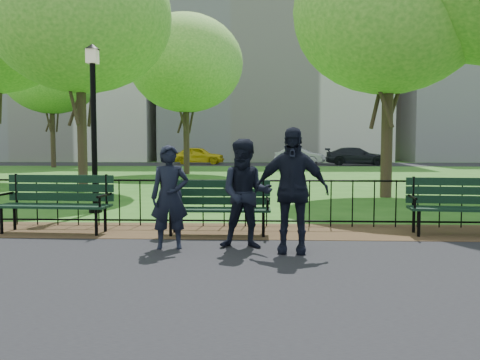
{
  "coord_description": "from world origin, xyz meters",
  "views": [
    {
      "loc": [
        0.46,
        -6.73,
        1.5
      ],
      "look_at": [
        0.12,
        1.5,
        0.93
      ],
      "focal_mm": 35.0,
      "sensor_mm": 36.0,
      "label": 1
    }
  ],
  "objects_px": {
    "park_bench_main": "(199,199)",
    "tree_far_c": "(186,64)",
    "tree_far_w": "(51,72)",
    "sedan_silver": "(300,156)",
    "lamppost": "(94,122)",
    "person_mid": "(246,194)",
    "sedan_dark": "(356,156)",
    "park_bench_left_a": "(57,197)",
    "person_left": "(170,197)",
    "taxi": "(199,155)",
    "park_bench_right_a": "(465,200)",
    "person_right": "(291,190)",
    "tree_near_w": "(79,14)",
    "tree_near_e": "(390,12)"
  },
  "relations": [
    {
      "from": "park_bench_main",
      "to": "tree_far_c",
      "type": "height_order",
      "value": "tree_far_c"
    },
    {
      "from": "tree_far_w",
      "to": "sedan_silver",
      "type": "bearing_deg",
      "value": 21.28
    },
    {
      "from": "lamppost",
      "to": "person_mid",
      "type": "distance_m",
      "value": 5.33
    },
    {
      "from": "park_bench_main",
      "to": "sedan_dark",
      "type": "xyz_separation_m",
      "value": [
        9.14,
        31.61,
        0.13
      ]
    },
    {
      "from": "park_bench_left_a",
      "to": "lamppost",
      "type": "distance_m",
      "value": 2.94
    },
    {
      "from": "park_bench_left_a",
      "to": "lamppost",
      "type": "bearing_deg",
      "value": 98.3
    },
    {
      "from": "person_left",
      "to": "sedan_silver",
      "type": "height_order",
      "value": "person_left"
    },
    {
      "from": "tree_far_w",
      "to": "person_left",
      "type": "distance_m",
      "value": 31.81
    },
    {
      "from": "park_bench_left_a",
      "to": "taxi",
      "type": "bearing_deg",
      "value": 96.5
    },
    {
      "from": "park_bench_right_a",
      "to": "taxi",
      "type": "bearing_deg",
      "value": 110.57
    },
    {
      "from": "park_bench_right_a",
      "to": "person_right",
      "type": "height_order",
      "value": "person_right"
    },
    {
      "from": "tree_near_w",
      "to": "sedan_silver",
      "type": "relative_size",
      "value": 1.94
    },
    {
      "from": "tree_far_w",
      "to": "sedan_dark",
      "type": "height_order",
      "value": "tree_far_w"
    },
    {
      "from": "person_left",
      "to": "sedan_dark",
      "type": "distance_m",
      "value": 34.03
    },
    {
      "from": "tree_far_w",
      "to": "sedan_silver",
      "type": "distance_m",
      "value": 21.48
    },
    {
      "from": "person_left",
      "to": "sedan_dark",
      "type": "bearing_deg",
      "value": 65.47
    },
    {
      "from": "park_bench_left_a",
      "to": "person_left",
      "type": "bearing_deg",
      "value": -25.66
    },
    {
      "from": "sedan_silver",
      "to": "tree_far_c",
      "type": "bearing_deg",
      "value": 170.98
    },
    {
      "from": "tree_near_e",
      "to": "tree_near_w",
      "type": "bearing_deg",
      "value": 172.01
    },
    {
      "from": "tree_near_e",
      "to": "person_mid",
      "type": "distance_m",
      "value": 9.62
    },
    {
      "from": "park_bench_right_a",
      "to": "sedan_silver",
      "type": "height_order",
      "value": "sedan_silver"
    },
    {
      "from": "tree_far_w",
      "to": "tree_far_c",
      "type": "bearing_deg",
      "value": -36.35
    },
    {
      "from": "tree_near_w",
      "to": "park_bench_left_a",
      "type": "bearing_deg",
      "value": -72.23
    },
    {
      "from": "person_left",
      "to": "sedan_dark",
      "type": "relative_size",
      "value": 0.3
    },
    {
      "from": "park_bench_main",
      "to": "lamppost",
      "type": "xyz_separation_m",
      "value": [
        -2.75,
        2.7,
        1.47
      ]
    },
    {
      "from": "sedan_silver",
      "to": "sedan_dark",
      "type": "bearing_deg",
      "value": -102.17
    },
    {
      "from": "lamppost",
      "to": "tree_near_e",
      "type": "xyz_separation_m",
      "value": [
        7.6,
        3.66,
        3.4
      ]
    },
    {
      "from": "park_bench_right_a",
      "to": "tree_far_w",
      "type": "bearing_deg",
      "value": 131.23
    },
    {
      "from": "park_bench_main",
      "to": "taxi",
      "type": "height_order",
      "value": "taxi"
    },
    {
      "from": "person_right",
      "to": "sedan_silver",
      "type": "bearing_deg",
      "value": 92.75
    },
    {
      "from": "tree_near_e",
      "to": "person_left",
      "type": "bearing_deg",
      "value": -124.59
    },
    {
      "from": "tree_far_c",
      "to": "tree_near_w",
      "type": "bearing_deg",
      "value": -100.18
    },
    {
      "from": "park_bench_left_a",
      "to": "person_mid",
      "type": "relative_size",
      "value": 1.22
    },
    {
      "from": "tree_near_w",
      "to": "taxi",
      "type": "xyz_separation_m",
      "value": [
        0.58,
        25.81,
        -5.13
      ]
    },
    {
      "from": "park_bench_right_a",
      "to": "sedan_silver",
      "type": "relative_size",
      "value": 0.44
    },
    {
      "from": "tree_near_e",
      "to": "taxi",
      "type": "bearing_deg",
      "value": 108.75
    },
    {
      "from": "lamppost",
      "to": "sedan_dark",
      "type": "distance_m",
      "value": 31.29
    },
    {
      "from": "person_left",
      "to": "tree_far_c",
      "type": "bearing_deg",
      "value": 89.7
    },
    {
      "from": "tree_far_c",
      "to": "sedan_dark",
      "type": "distance_m",
      "value": 18.85
    },
    {
      "from": "park_bench_right_a",
      "to": "tree_near_e",
      "type": "distance_m",
      "value": 7.9
    },
    {
      "from": "lamppost",
      "to": "person_right",
      "type": "distance_m",
      "value": 5.93
    },
    {
      "from": "park_bench_main",
      "to": "tree_near_w",
      "type": "height_order",
      "value": "tree_near_w"
    },
    {
      "from": "park_bench_right_a",
      "to": "tree_near_e",
      "type": "relative_size",
      "value": 0.24
    },
    {
      "from": "sedan_silver",
      "to": "park_bench_main",
      "type": "bearing_deg",
      "value": -170.79
    },
    {
      "from": "person_left",
      "to": "taxi",
      "type": "distance_m",
      "value": 34.87
    },
    {
      "from": "tree_near_e",
      "to": "sedan_dark",
      "type": "distance_m",
      "value": 26.05
    },
    {
      "from": "park_bench_main",
      "to": "person_left",
      "type": "height_order",
      "value": "person_left"
    },
    {
      "from": "park_bench_right_a",
      "to": "tree_far_w",
      "type": "xyz_separation_m",
      "value": [
        -18.98,
        26.52,
        6.51
      ]
    },
    {
      "from": "park_bench_main",
      "to": "tree_far_w",
      "type": "bearing_deg",
      "value": 118.45
    },
    {
      "from": "taxi",
      "to": "park_bench_left_a",
      "type": "bearing_deg",
      "value": -172.72
    }
  ]
}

